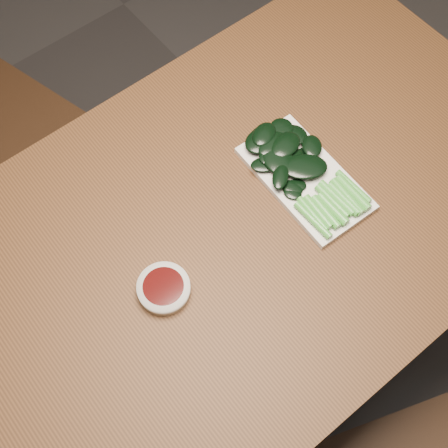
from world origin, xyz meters
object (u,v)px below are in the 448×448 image
table (223,247)px  sauce_bowl (164,289)px  gai_lan (297,166)px  serving_plate (305,179)px

table → sauce_bowl: size_ratio=14.53×
sauce_bowl → gai_lan: 0.36m
sauce_bowl → gai_lan: size_ratio=0.33×
table → serving_plate: size_ratio=5.02×
sauce_bowl → gai_lan: gai_lan is taller
sauce_bowl → gai_lan: (0.35, 0.04, 0.01)m
sauce_bowl → serving_plate: size_ratio=0.35×
table → gai_lan: bearing=3.1°
serving_plate → gai_lan: size_ratio=0.96×
serving_plate → gai_lan: gai_lan is taller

